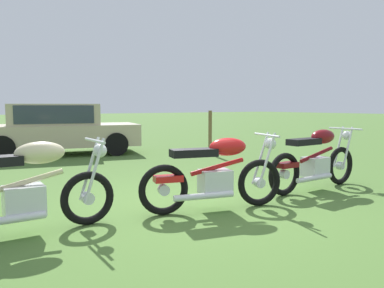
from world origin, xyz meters
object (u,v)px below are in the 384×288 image
car_beige (58,126)px  fence_post_wooden (210,133)px  motorcycle_red (216,174)px  motorcycle_cream (24,190)px  motorcycle_maroon (316,160)px

car_beige → fence_post_wooden: size_ratio=3.65×
motorcycle_red → car_beige: size_ratio=0.43×
motorcycle_cream → fence_post_wooden: fence_post_wooden is taller
car_beige → motorcycle_maroon: bearing=-58.8°
motorcycle_red → fence_post_wooden: size_ratio=1.59×
motorcycle_cream → fence_post_wooden: (5.71, 4.36, 0.13)m
motorcycle_cream → motorcycle_maroon: same height
motorcycle_cream → car_beige: bearing=73.4°
motorcycle_maroon → fence_post_wooden: size_ratio=1.70×
motorcycle_cream → fence_post_wooden: size_ratio=1.64×
motorcycle_maroon → motorcycle_red: bearing=-179.2°
motorcycle_cream → car_beige: size_ratio=0.45×
car_beige → fence_post_wooden: car_beige is taller
car_beige → motorcycle_red: bearing=-75.6°
motorcycle_maroon → car_beige: 7.39m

